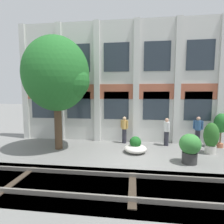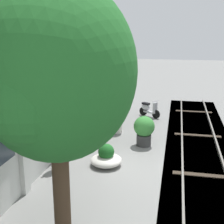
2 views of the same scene
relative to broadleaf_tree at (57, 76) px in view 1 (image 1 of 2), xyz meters
name	(u,v)px [view 1 (image 1 of 2)]	position (x,y,z in m)	size (l,w,h in m)	color
ground_plane	(136,160)	(4.14, -1.14, -3.88)	(80.00, 80.00, 0.00)	slate
apartment_facade	(136,83)	(4.14, 2.14, -0.23)	(14.71, 0.64, 7.32)	silver
rail_tracks	(137,193)	(4.14, -3.54, -4.01)	(22.35, 2.80, 0.43)	#423F3A
broadleaf_tree	(57,76)	(0.00, 0.00, 0.00)	(3.56, 3.39, 5.91)	#4C3826
potted_plant_tall_urn	(221,124)	(8.78, 1.30, -2.57)	(0.74, 0.74, 1.90)	#B76647
potted_plant_wide_bowl	(135,147)	(4.12, -0.11, -3.59)	(1.14, 1.14, 0.83)	beige
potted_plant_fluted_column	(211,136)	(7.85, 0.23, -3.02)	(0.71, 0.71, 1.55)	beige
potted_plant_glazed_jar	(190,147)	(6.40, -1.22, -3.16)	(0.88, 0.88, 1.28)	#333333
resident_by_doorway	(124,129)	(3.46, 1.54, -3.02)	(0.46, 0.34, 1.61)	#282833
resident_watching_tracks	(198,130)	(7.66, 1.50, -2.98)	(0.48, 0.34, 1.67)	#282833
resident_near_plants	(167,131)	(5.89, 1.31, -3.03)	(0.34, 0.51, 1.59)	#282833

